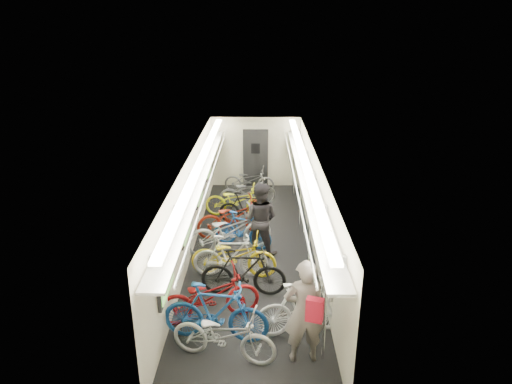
{
  "coord_description": "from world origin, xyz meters",
  "views": [
    {
      "loc": [
        0.2,
        -10.07,
        5.33
      ],
      "look_at": [
        0.06,
        1.2,
        1.15
      ],
      "focal_mm": 32.0,
      "sensor_mm": 36.0,
      "label": 1
    }
  ],
  "objects_px": {
    "passenger_near": "(304,312)",
    "passenger_mid": "(260,219)",
    "bicycle_1": "(216,312)",
    "bicycle_0": "(224,335)",
    "backpack": "(315,310)"
  },
  "relations": [
    {
      "from": "passenger_near",
      "to": "backpack",
      "type": "xyz_separation_m",
      "value": [
        0.11,
        -0.45,
        0.35
      ]
    },
    {
      "from": "bicycle_1",
      "to": "passenger_mid",
      "type": "distance_m",
      "value": 3.42
    },
    {
      "from": "bicycle_0",
      "to": "passenger_mid",
      "type": "relative_size",
      "value": 0.99
    },
    {
      "from": "passenger_near",
      "to": "backpack",
      "type": "relative_size",
      "value": 4.92
    },
    {
      "from": "backpack",
      "to": "passenger_near",
      "type": "bearing_deg",
      "value": 121.07
    },
    {
      "from": "bicycle_0",
      "to": "passenger_near",
      "type": "relative_size",
      "value": 0.97
    },
    {
      "from": "bicycle_1",
      "to": "passenger_near",
      "type": "relative_size",
      "value": 1.02
    },
    {
      "from": "bicycle_1",
      "to": "bicycle_0",
      "type": "bearing_deg",
      "value": -152.04
    },
    {
      "from": "passenger_near",
      "to": "backpack",
      "type": "distance_m",
      "value": 0.58
    },
    {
      "from": "bicycle_0",
      "to": "passenger_near",
      "type": "bearing_deg",
      "value": -75.72
    },
    {
      "from": "bicycle_1",
      "to": "backpack",
      "type": "relative_size",
      "value": 5.0
    },
    {
      "from": "passenger_near",
      "to": "passenger_mid",
      "type": "height_order",
      "value": "passenger_near"
    },
    {
      "from": "bicycle_0",
      "to": "passenger_mid",
      "type": "bearing_deg",
      "value": 5.12
    },
    {
      "from": "bicycle_1",
      "to": "passenger_mid",
      "type": "bearing_deg",
      "value": -5.49
    },
    {
      "from": "bicycle_1",
      "to": "backpack",
      "type": "height_order",
      "value": "backpack"
    }
  ]
}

